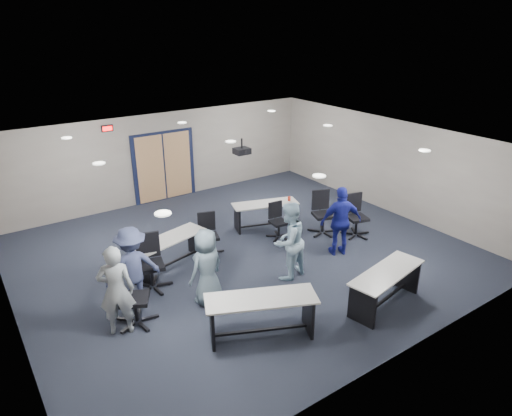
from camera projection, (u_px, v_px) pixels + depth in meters
floor at (244, 253)px, 11.05m from camera, size 10.00×10.00×0.00m
back_wall at (163, 157)px, 13.95m from camera, size 10.00×0.04×2.70m
front_wall at (401, 290)px, 7.11m from camera, size 10.00×0.04×2.70m
left_wall at (2, 262)px, 7.91m from camera, size 0.04×9.00×2.70m
right_wall at (388, 165)px, 13.15m from camera, size 0.04×9.00×2.70m
ceiling at (243, 145)px, 10.01m from camera, size 10.00×9.00×0.04m
double_door at (164, 167)px, 14.04m from camera, size 2.00×0.07×2.20m
exit_sign at (107, 128)px, 12.65m from camera, size 0.32×0.07×0.18m
ceiling_projector at (242, 151)px, 10.66m from camera, size 0.35×0.32×0.37m
ceiling_can_lights at (237, 144)px, 10.21m from camera, size 6.24×5.74×0.02m
table_front_left at (261, 310)px, 7.98m from camera, size 2.05×1.40×0.79m
table_front_right at (386, 282)px, 8.87m from camera, size 1.94×0.95×0.75m
table_back_left at (169, 247)px, 10.26m from camera, size 1.89×1.03×1.00m
table_back_right at (265, 211)px, 12.25m from camera, size 1.84×1.09×0.83m
chair_back_a at (151, 263)px, 9.40m from camera, size 0.90×0.90×1.18m
chair_back_b at (209, 235)px, 10.83m from camera, size 0.80×0.80×1.02m
chair_back_c at (279, 221)px, 11.68m from camera, size 0.64×0.64×0.94m
chair_back_d at (324, 213)px, 11.88m from camera, size 0.92×0.92×1.14m
chair_loose_left at (134, 297)px, 8.30m from camera, size 0.98×0.98×1.15m
chair_loose_right at (357, 216)px, 11.75m from camera, size 0.86×0.86×1.11m
person_gray at (116, 290)px, 7.98m from camera, size 0.74×0.63×1.73m
person_plaid at (207, 267)px, 8.88m from camera, size 0.87×0.67×1.58m
person_lightblue at (289, 241)px, 9.74m from camera, size 0.96×0.82×1.74m
person_navy at (341, 221)px, 10.74m from camera, size 1.08×0.77×1.70m
person_back at (132, 267)px, 8.80m from camera, size 1.11×0.69×1.65m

